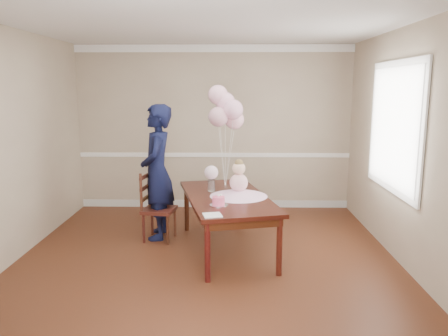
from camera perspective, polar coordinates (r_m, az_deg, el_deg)
floor at (r=5.14m, az=-2.38°, el=-12.61°), size 4.50×5.00×0.00m
ceiling at (r=4.77m, az=-2.64°, el=18.72°), size 4.50×5.00×0.02m
wall_back at (r=7.25m, az=-1.30°, el=5.24°), size 4.50×0.02×2.70m
wall_front at (r=2.33m, az=-6.27°, el=-6.21°), size 4.50×0.02×2.70m
wall_left at (r=5.40m, az=-27.10°, el=2.25°), size 0.02×5.00×2.70m
wall_right at (r=5.15m, az=23.37°, el=2.20°), size 0.02×5.00×2.70m
chair_rail_trim at (r=7.30m, az=-1.29°, el=1.71°), size 4.50×0.02×0.07m
crown_molding at (r=7.24m, az=-1.34°, el=15.37°), size 4.50×0.02×0.12m
baseboard_trim at (r=7.47m, az=-1.26°, el=-4.66°), size 4.50×0.02×0.12m
window_frame at (r=5.58m, az=21.38°, el=4.99°), size 0.02×1.66×1.56m
window_blinds at (r=5.58m, az=21.21°, el=5.00°), size 0.01×1.50×1.40m
dining_table_top at (r=5.39m, az=0.35°, el=-3.87°), size 1.33×2.03×0.05m
table_apron at (r=5.41m, az=0.35°, el=-4.59°), size 1.22×1.92×0.09m
table_leg_fl at (r=4.62m, az=-2.16°, el=-10.94°), size 0.08×0.08×0.65m
table_leg_fr at (r=4.81m, az=7.24°, el=-10.15°), size 0.08×0.08×0.65m
table_leg_bl at (r=6.24m, az=-4.90°, el=-5.24°), size 0.08×0.08×0.65m
table_leg_br at (r=6.38m, az=2.14°, el=-4.85°), size 0.08×0.08×0.65m
baby_skirt at (r=5.36m, az=1.93°, el=-3.19°), size 0.85×0.85×0.09m
baby_torso at (r=5.33m, az=1.94°, el=-1.92°), size 0.22×0.22×0.22m
baby_head at (r=5.30m, az=1.95°, el=-0.04°), size 0.16×0.16×0.16m
baby_hair at (r=5.29m, az=1.95°, el=0.56°), size 0.11×0.11×0.11m
cake_platter at (r=4.95m, az=-0.72°, el=-4.86°), size 0.25×0.25×0.01m
birthday_cake at (r=4.94m, az=-0.72°, el=-4.30°), size 0.17×0.17×0.09m
cake_flower_a at (r=4.92m, az=-0.72°, el=-3.62°), size 0.03×0.03×0.03m
cake_flower_b at (r=4.95m, az=-0.45°, el=-3.55°), size 0.03×0.03×0.03m
rose_vase_near at (r=5.61m, az=-1.66°, el=-2.27°), size 0.11×0.11×0.15m
roses_near at (r=5.58m, az=-1.67°, el=-0.59°), size 0.18×0.18×0.18m
napkin at (r=4.57m, az=-1.53°, el=-6.17°), size 0.22×0.22×0.01m
balloon_weight at (r=5.89m, az=0.17°, el=-2.30°), size 0.04×0.04×0.02m
balloon_a at (r=5.74m, az=-0.74°, el=6.71°), size 0.26×0.26×0.26m
balloon_b at (r=5.73m, az=1.20°, el=7.64°), size 0.26×0.26×0.26m
balloon_c at (r=5.84m, az=0.16°, el=8.61°), size 0.26×0.26×0.26m
balloon_d at (r=5.84m, az=-0.79°, el=9.53°), size 0.26×0.26×0.26m
balloon_e at (r=5.87m, az=1.37°, el=6.33°), size 0.26×0.26×0.26m
balloon_ribbon_a at (r=5.81m, az=-0.28°, el=1.46°), size 0.08×0.02×0.78m
balloon_ribbon_b at (r=5.80m, az=0.67°, el=1.91°), size 0.10×0.03×0.87m
balloon_ribbon_c at (r=5.85m, az=0.16°, el=2.45°), size 0.01×0.09×0.97m
balloon_ribbon_d at (r=5.84m, az=-0.30°, el=2.91°), size 0.10×0.08×1.06m
balloon_ribbon_e at (r=5.87m, az=0.76°, el=1.33°), size 0.11×0.10×0.73m
dining_chair_seat at (r=5.89m, az=-8.46°, el=-5.44°), size 0.46×0.46×0.05m
chair_leg_fl at (r=5.86m, az=-10.46°, el=-7.78°), size 0.04×0.04×0.39m
chair_leg_fr at (r=5.75m, az=-7.36°, el=-8.03°), size 0.04×0.04×0.39m
chair_leg_bl at (r=6.15m, az=-9.38°, el=-6.85°), size 0.04×0.04×0.39m
chair_leg_br at (r=6.05m, az=-6.42°, el=-7.07°), size 0.04×0.04×0.39m
chair_back_post_l at (r=5.73m, az=-10.79°, el=-3.22°), size 0.04×0.04×0.51m
chair_back_post_r at (r=6.03m, az=-9.68°, el=-2.49°), size 0.04×0.04×0.51m
chair_slat_low at (r=5.91m, az=-10.18°, el=-3.88°), size 0.08×0.36×0.05m
chair_slat_mid at (r=5.87m, az=-10.23°, el=-2.50°), size 0.08×0.36×0.05m
chair_slat_top at (r=5.84m, az=-10.28°, el=-1.11°), size 0.08×0.36×0.05m
woman at (r=5.89m, az=-8.71°, el=-0.54°), size 0.48×0.68×1.80m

